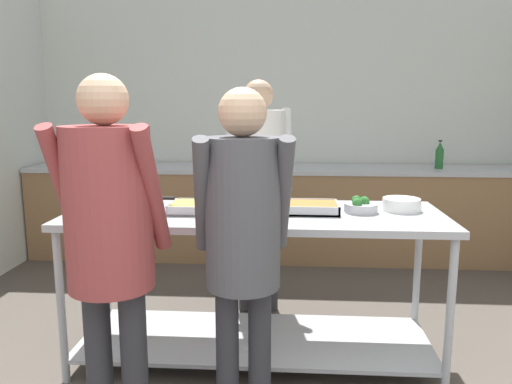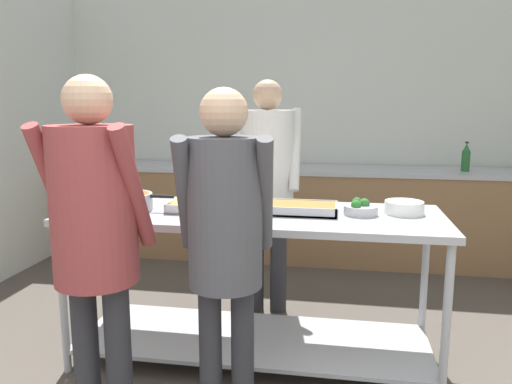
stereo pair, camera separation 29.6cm
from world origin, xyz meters
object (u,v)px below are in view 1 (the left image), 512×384
(serving_tray_roast, at_px, (211,208))
(broccoli_bowl, at_px, (361,206))
(sauce_pan, at_px, (124,204))
(plate_stack, at_px, (401,204))
(water_bottle, at_px, (439,156))
(guest_serving_left, at_px, (243,228))
(cook_behind_counter, at_px, (258,172))
(serving_tray_vegetables, at_px, (298,207))
(guest_serving_right, at_px, (110,227))

(serving_tray_roast, bearing_deg, broccoli_bowl, 3.35)
(serving_tray_roast, bearing_deg, sauce_pan, -173.17)
(plate_stack, relative_size, water_bottle, 0.84)
(guest_serving_left, height_order, cook_behind_counter, cook_behind_counter)
(sauce_pan, relative_size, serving_tray_roast, 0.96)
(plate_stack, xyz_separation_m, cook_behind_counter, (-0.88, 0.62, 0.10))
(plate_stack, bearing_deg, sauce_pan, -173.58)
(serving_tray_vegetables, distance_m, broccoli_bowl, 0.36)
(water_bottle, bearing_deg, broccoli_bowl, -116.98)
(broccoli_bowl, xyz_separation_m, water_bottle, (1.01, 1.99, 0.09))
(serving_tray_roast, xyz_separation_m, broccoli_bowl, (0.86, 0.05, 0.01))
(sauce_pan, height_order, guest_serving_left, guest_serving_left)
(sauce_pan, bearing_deg, serving_tray_vegetables, 5.76)
(broccoli_bowl, distance_m, water_bottle, 2.23)
(sauce_pan, relative_size, broccoli_bowl, 2.36)
(plate_stack, xyz_separation_m, guest_serving_left, (-0.86, -0.79, 0.05))
(sauce_pan, xyz_separation_m, guest_serving_left, (0.74, -0.61, 0.03))
(serving_tray_vegetables, distance_m, guest_serving_right, 1.16)
(sauce_pan, xyz_separation_m, plate_stack, (1.60, 0.18, -0.02))
(plate_stack, bearing_deg, guest_serving_right, -147.20)
(serving_tray_roast, relative_size, water_bottle, 1.72)
(guest_serving_right, bearing_deg, sauce_pan, 104.06)
(sauce_pan, xyz_separation_m, water_bottle, (2.36, 2.10, 0.07))
(sauce_pan, relative_size, plate_stack, 1.96)
(cook_behind_counter, bearing_deg, broccoli_bowl, -47.48)
(serving_tray_vegetables, height_order, guest_serving_left, guest_serving_left)
(cook_behind_counter, bearing_deg, guest_serving_left, -89.17)
(guest_serving_left, bearing_deg, serving_tray_roast, 110.26)
(cook_behind_counter, bearing_deg, sauce_pan, -131.97)
(serving_tray_roast, distance_m, guest_serving_left, 0.72)
(serving_tray_roast, distance_m, serving_tray_vegetables, 0.50)
(cook_behind_counter, bearing_deg, serving_tray_roast, -107.10)
(serving_tray_roast, xyz_separation_m, water_bottle, (1.87, 2.04, 0.10))
(broccoli_bowl, distance_m, cook_behind_counter, 0.94)
(plate_stack, relative_size, cook_behind_counter, 0.14)
(water_bottle, bearing_deg, plate_stack, -111.76)
(plate_stack, relative_size, guest_serving_right, 0.14)
(serving_tray_roast, height_order, guest_serving_right, guest_serving_right)
(guest_serving_left, distance_m, cook_behind_counter, 1.42)
(sauce_pan, relative_size, guest_serving_right, 0.27)
(serving_tray_vegetables, bearing_deg, plate_stack, 7.49)
(sauce_pan, relative_size, cook_behind_counter, 0.26)
(sauce_pan, distance_m, guest_serving_left, 0.96)
(guest_serving_right, bearing_deg, broccoli_bowl, 35.74)
(serving_tray_vegetables, relative_size, guest_serving_right, 0.28)
(guest_serving_right, bearing_deg, guest_serving_left, 11.97)
(serving_tray_vegetables, bearing_deg, sauce_pan, -174.24)
(broccoli_bowl, distance_m, plate_stack, 0.26)
(guest_serving_left, distance_m, water_bottle, 3.16)
(serving_tray_vegetables, distance_m, cook_behind_counter, 0.76)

